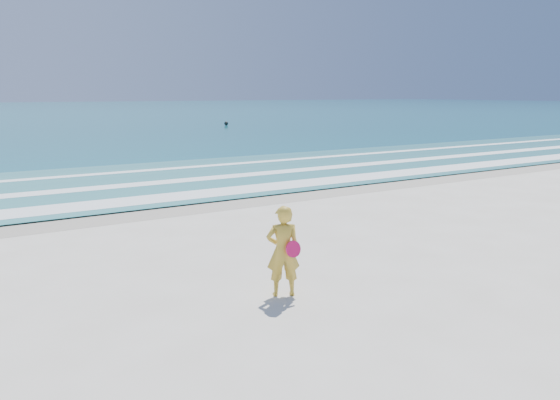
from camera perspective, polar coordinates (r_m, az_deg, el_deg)
ground at (r=8.50m, az=10.60°, el=-11.59°), size 400.00×400.00×0.00m
wet_sand at (r=16.02m, az=-11.57°, el=-0.81°), size 400.00×2.40×0.00m
shallow at (r=20.70m, az=-16.42°, el=1.77°), size 400.00×10.00×0.01m
foam_near at (r=17.21m, az=-13.09°, el=0.13°), size 400.00×1.40×0.01m
foam_mid at (r=19.94m, az=-15.80°, el=1.48°), size 400.00×0.90×0.01m
foam_far at (r=23.10m, az=-18.09°, el=2.63°), size 400.00×0.60×0.01m
buoy at (r=55.15m, az=-5.64°, el=7.97°), size 0.40×0.40×0.40m
woman at (r=8.84m, az=0.33°, el=-5.35°), size 0.64×0.54×1.50m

